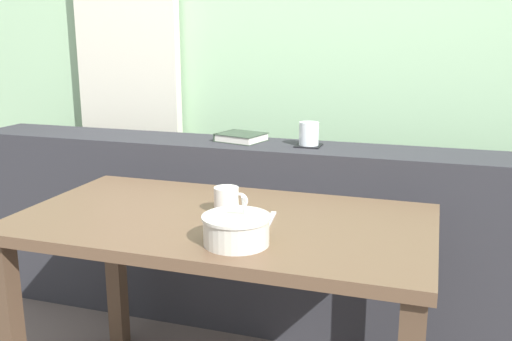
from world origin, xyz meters
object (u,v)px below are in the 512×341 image
breakfast_table (224,248)px  juice_glass (309,135)px  soup_bowl (236,230)px  fork_utensil (269,221)px  closed_book (241,137)px  ceramic_mug (226,201)px  coaster_square (309,146)px

breakfast_table → juice_glass: (0.11, 0.65, 0.25)m
soup_bowl → fork_utensil: bearing=80.9°
closed_book → soup_bowl: (0.30, -0.88, -0.08)m
ceramic_mug → fork_utensil: bearing=-12.5°
coaster_square → closed_book: closed_book is taller
ceramic_mug → closed_book: bearing=105.4°
closed_book → fork_utensil: (0.33, -0.68, -0.12)m
breakfast_table → soup_bowl: 0.27m
fork_utensil → juice_glass: bearing=85.6°
closed_book → soup_bowl: soup_bowl is taller
juice_glass → breakfast_table: bearing=-99.9°
breakfast_table → ceramic_mug: size_ratio=11.11×
juice_glass → soup_bowl: (0.00, -0.85, -0.11)m
coaster_square → closed_book: size_ratio=0.47×
fork_utensil → breakfast_table: bearing=172.7°
coaster_square → breakfast_table: bearing=-99.9°
breakfast_table → ceramic_mug: (-0.00, 0.03, 0.14)m
soup_bowl → fork_utensil: soup_bowl is taller
soup_bowl → ceramic_mug: (-0.12, 0.23, 0.00)m
breakfast_table → ceramic_mug: bearing=98.3°
coaster_square → closed_book: (-0.30, 0.02, 0.01)m
breakfast_table → closed_book: (-0.18, 0.68, 0.22)m
ceramic_mug → juice_glass: bearing=79.2°
breakfast_table → coaster_square: 0.70m
coaster_square → soup_bowl: size_ratio=0.55×
juice_glass → soup_bowl: 0.86m
juice_glass → fork_utensil: (0.03, -0.65, -0.15)m
fork_utensil → ceramic_mug: 0.16m
closed_book → ceramic_mug: size_ratio=1.89×
juice_glass → closed_book: 0.30m
breakfast_table → juice_glass: 0.71m
coaster_square → fork_utensil: coaster_square is taller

